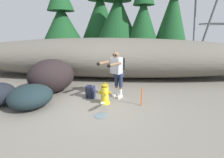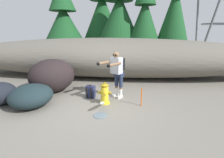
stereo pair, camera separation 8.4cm
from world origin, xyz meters
name	(u,v)px [view 1 (the left image)]	position (x,y,z in m)	size (l,w,h in m)	color
ground_plane	(96,106)	(0.00, 0.00, -0.02)	(56.00, 56.00, 0.04)	slate
dirt_embankment	(108,57)	(0.00, 3.67, 0.99)	(17.21, 3.20, 1.98)	#666056
fire_hydrant	(105,94)	(0.25, 0.23, 0.33)	(0.43, 0.38, 0.72)	yellow
hydrant_water_jet	(102,106)	(0.25, -0.34, 0.18)	(0.40, 0.89, 0.42)	silver
utility_worker	(117,70)	(0.60, 0.73, 1.03)	(0.88, 1.01, 1.63)	beige
spare_backpack	(90,92)	(-0.32, 0.66, 0.22)	(0.34, 0.33, 0.47)	#23284C
boulder_large	(52,76)	(-1.92, 1.13, 0.64)	(1.73, 1.43, 1.28)	black
boulder_small	(31,96)	(-1.99, -0.24, 0.36)	(1.25, 1.33, 0.71)	#1A292D
boulder_outlier	(32,94)	(-2.36, 0.43, 0.16)	(0.55, 0.54, 0.32)	black
pine_tree_far_left	(61,17)	(-3.70, 7.31, 3.28)	(2.91, 2.91, 5.83)	#47331E
pine_tree_left	(100,7)	(-1.18, 9.01, 4.09)	(2.95, 2.95, 7.48)	#47331E
pine_tree_center	(118,8)	(0.30, 6.95, 3.76)	(2.76, 2.76, 6.63)	#47331E
pine_tree_right	(143,12)	(1.92, 6.33, 3.45)	(2.02, 2.02, 6.05)	#47331E
pine_tree_far_right	(173,5)	(3.72, 6.40, 3.84)	(2.08, 2.08, 7.32)	#47331E
survey_stake	(142,97)	(1.43, 0.15, 0.30)	(0.04, 0.04, 0.60)	#E55914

